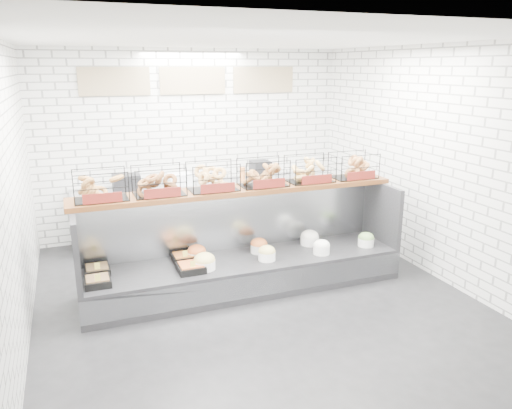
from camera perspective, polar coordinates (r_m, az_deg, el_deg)
name	(u,v)px	position (r m, az deg, el deg)	size (l,w,h in m)	color
ground	(253,297)	(6.19, -0.30, -10.56)	(5.50, 5.50, 0.00)	black
room_shell	(236,123)	(6.16, -2.31, 9.33)	(5.02, 5.51, 3.01)	silver
display_case	(243,263)	(6.35, -1.45, -6.65)	(4.00, 0.90, 1.20)	black
bagel_shelf	(239,178)	(6.19, -2.00, 3.08)	(4.10, 0.50, 0.40)	#44220E
prep_counter	(201,209)	(8.19, -6.29, -0.50)	(4.00, 0.60, 1.20)	#93969B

